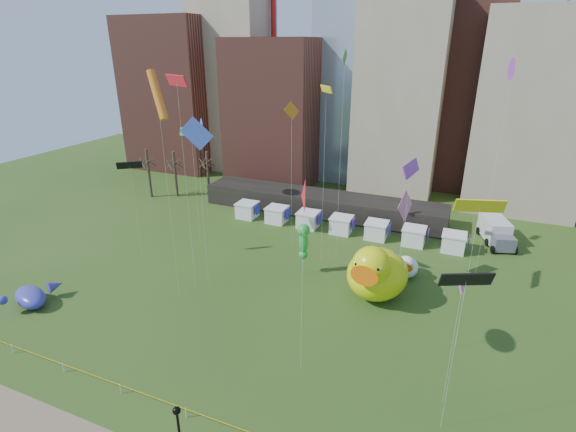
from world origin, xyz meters
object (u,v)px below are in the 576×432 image
at_px(lamppost, 179,430).
at_px(box_truck, 496,231).
at_px(small_duck, 406,266).
at_px(seahorse_green, 303,239).
at_px(big_duck, 376,272).
at_px(whale_inflatable, 32,296).
at_px(seahorse_purple, 391,264).

height_order(lamppost, box_truck, lamppost).
height_order(small_duck, seahorse_green, seahorse_green).
xyz_separation_m(big_duck, lamppost, (-7.02, -24.22, -0.05)).
bearing_deg(lamppost, small_duck, 72.67).
height_order(whale_inflatable, lamppost, lamppost).
relative_size(seahorse_green, whale_inflatable, 1.05).
bearing_deg(seahorse_green, lamppost, -108.86).
xyz_separation_m(small_duck, seahorse_green, (-11.16, -3.76, 3.07)).
height_order(seahorse_purple, lamppost, lamppost).
xyz_separation_m(big_duck, seahorse_purple, (1.19, 1.70, 0.37)).
distance_m(small_duck, seahorse_purple, 4.63).
bearing_deg(big_duck, whale_inflatable, -148.77).
bearing_deg(seahorse_purple, small_duck, 61.15).
height_order(small_duck, seahorse_purple, seahorse_purple).
bearing_deg(seahorse_green, small_duck, -4.23).
height_order(small_duck, whale_inflatable, small_duck).
xyz_separation_m(big_duck, small_duck, (2.31, 5.70, -1.67)).
relative_size(small_duck, seahorse_purple, 0.85).
bearing_deg(small_duck, seahorse_green, -171.44).
bearing_deg(big_duck, box_truck, 65.45).
relative_size(big_duck, small_duck, 2.17).
xyz_separation_m(seahorse_green, whale_inflatable, (-23.34, -16.84, -3.49)).
relative_size(big_duck, box_truck, 1.14).
height_order(seahorse_purple, whale_inflatable, seahorse_purple).
bearing_deg(box_truck, small_duck, -140.99).
relative_size(small_duck, lamppost, 0.84).
xyz_separation_m(seahorse_purple, whale_inflatable, (-33.38, -16.60, -2.46)).
height_order(seahorse_green, whale_inflatable, seahorse_green).
height_order(big_duck, lamppost, big_duck).
bearing_deg(big_duck, seahorse_purple, 61.37).
distance_m(small_duck, lamppost, 31.38).
relative_size(seahorse_green, box_truck, 0.79).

